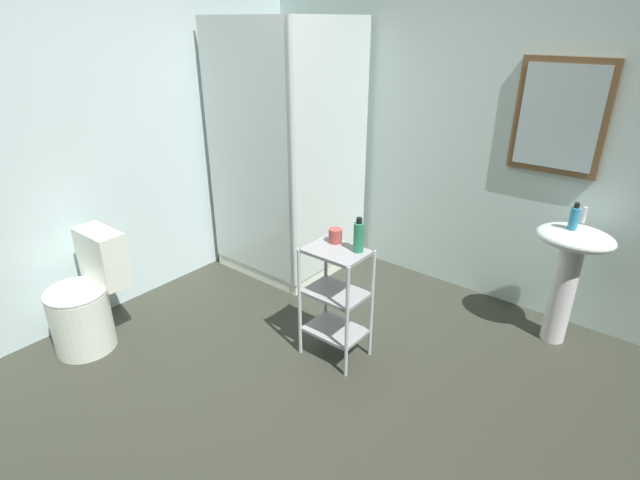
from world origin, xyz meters
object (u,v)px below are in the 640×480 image
(rinse_cup, at_px, (335,236))
(shower_stall, at_px, (291,217))
(toilet, at_px, (87,302))
(body_wash_bottle_green, at_px, (359,237))
(storage_cart, at_px, (336,295))
(hand_soap_bottle, at_px, (574,218))
(pedestal_sink, at_px, (569,262))

(rinse_cup, bearing_deg, shower_stall, 145.69)
(toilet, xyz_separation_m, body_wash_bottle_green, (1.42, 0.98, 0.52))
(storage_cart, bearing_deg, rinse_cup, 130.44)
(toilet, xyz_separation_m, hand_soap_bottle, (2.33, 1.93, 0.57))
(shower_stall, distance_m, hand_soap_bottle, 2.10)
(pedestal_sink, xyz_separation_m, rinse_cup, (-1.12, -0.97, 0.20))
(pedestal_sink, distance_m, toilet, 3.08)
(pedestal_sink, relative_size, storage_cart, 1.09)
(rinse_cup, bearing_deg, body_wash_bottle_green, -6.00)
(toilet, relative_size, storage_cart, 1.03)
(shower_stall, relative_size, body_wash_bottle_green, 9.51)
(toilet, distance_m, hand_soap_bottle, 3.08)
(toilet, bearing_deg, pedestal_sink, 39.77)
(body_wash_bottle_green, bearing_deg, shower_stall, 149.45)
(pedestal_sink, height_order, hand_soap_bottle, hand_soap_bottle)
(shower_stall, height_order, body_wash_bottle_green, shower_stall)
(shower_stall, bearing_deg, body_wash_bottle_green, -30.55)
(shower_stall, bearing_deg, storage_cart, -35.62)
(shower_stall, bearing_deg, pedestal_sink, 8.76)
(toilet, bearing_deg, rinse_cup, 38.71)
(shower_stall, relative_size, storage_cart, 2.70)
(storage_cart, xyz_separation_m, hand_soap_bottle, (1.02, 1.02, 0.45))
(storage_cart, bearing_deg, pedestal_sink, 45.15)
(shower_stall, relative_size, toilet, 2.63)
(toilet, relative_size, body_wash_bottle_green, 3.61)
(shower_stall, bearing_deg, hand_soap_bottle, 7.91)
(body_wash_bottle_green, bearing_deg, toilet, -145.54)
(pedestal_sink, distance_m, body_wash_bottle_green, 1.38)
(shower_stall, xyz_separation_m, toilet, (-0.29, -1.64, -0.15))
(shower_stall, xyz_separation_m, body_wash_bottle_green, (1.13, -0.67, 0.37))
(shower_stall, distance_m, pedestal_sink, 2.10)
(pedestal_sink, bearing_deg, storage_cart, -134.85)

